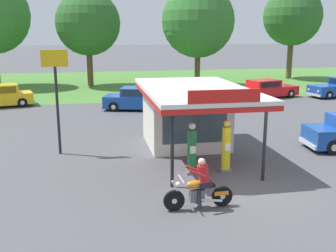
{
  "coord_description": "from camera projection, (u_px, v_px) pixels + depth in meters",
  "views": [
    {
      "loc": [
        -5.14,
        -12.07,
        5.23
      ],
      "look_at": [
        -2.09,
        3.88,
        1.4
      ],
      "focal_mm": 43.11,
      "sensor_mm": 36.0,
      "label": 1
    }
  ],
  "objects": [
    {
      "name": "grass_verge_strip",
      "position": [
        141.0,
        82.0,
        42.36
      ],
      "size": [
        120.0,
        24.0,
        0.01
      ],
      "primitive_type": "cube",
      "color": "#477A33",
      "rests_on": "ground"
    },
    {
      "name": "tree_oak_far_right",
      "position": [
        89.0,
        24.0,
        38.16
      ],
      "size": [
        6.1,
        6.1,
        9.03
      ],
      "color": "brown",
      "rests_on": "ground"
    },
    {
      "name": "motorcycle_with_rider",
      "position": [
        200.0,
        188.0,
        12.07
      ],
      "size": [
        2.15,
        0.7,
        1.58
      ],
      "color": "black",
      "rests_on": "ground"
    },
    {
      "name": "parked_car_second_row_spare",
      "position": [
        266.0,
        89.0,
        32.31
      ],
      "size": [
        5.76,
        3.31,
        1.45
      ],
      "color": "red",
      "rests_on": "ground"
    },
    {
      "name": "gas_pump_nearside",
      "position": [
        192.0,
        151.0,
        15.02
      ],
      "size": [
        0.44,
        0.44,
        1.95
      ],
      "color": "slate",
      "rests_on": "ground"
    },
    {
      "name": "parked_car_back_row_centre",
      "position": [
        139.0,
        100.0,
        27.43
      ],
      "size": [
        5.2,
        3.14,
        1.52
      ],
      "color": "#19479E",
      "rests_on": "ground"
    },
    {
      "name": "tree_oak_left",
      "position": [
        293.0,
        17.0,
        44.28
      ],
      "size": [
        6.37,
        6.37,
        10.0
      ],
      "color": "brown",
      "rests_on": "ground"
    },
    {
      "name": "gas_pump_offside",
      "position": [
        226.0,
        148.0,
        15.25
      ],
      "size": [
        0.44,
        0.44,
        2.0
      ],
      "color": "slate",
      "rests_on": "ground"
    },
    {
      "name": "roadside_pole_sign",
      "position": [
        56.0,
        84.0,
        16.93
      ],
      "size": [
        1.1,
        0.12,
        4.48
      ],
      "color": "black",
      "rests_on": "ground"
    },
    {
      "name": "service_station_kiosk",
      "position": [
        188.0,
        111.0,
        18.29
      ],
      "size": [
        4.22,
        7.59,
        3.38
      ],
      "color": "silver",
      "rests_on": "ground"
    },
    {
      "name": "tree_oak_centre",
      "position": [
        196.0,
        23.0,
        37.59
      ],
      "size": [
        6.83,
        6.83,
        9.57
      ],
      "color": "brown",
      "rests_on": "ground"
    },
    {
      "name": "ground_plane",
      "position": [
        250.0,
        189.0,
        13.68
      ],
      "size": [
        300.0,
        300.0,
        0.0
      ],
      "primitive_type": "plane",
      "color": "#4C4C51"
    }
  ]
}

